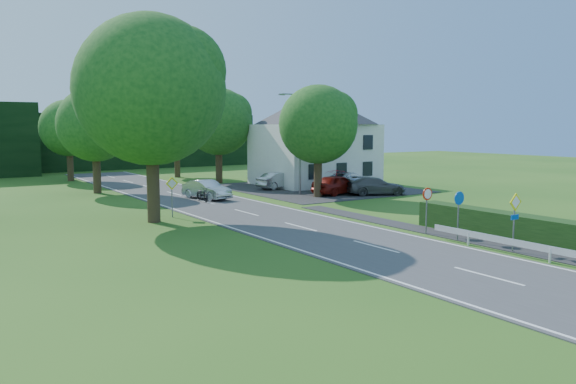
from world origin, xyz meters
TOP-DOWN VIEW (x-y plane):
  - road at (0.00, 20.00)m, footprint 7.00×80.00m
  - parking_pad at (12.00, 33.00)m, footprint 14.00×16.00m
  - line_edge_left at (-3.25, 20.00)m, footprint 0.12×80.00m
  - line_edge_right at (3.25, 20.00)m, footprint 0.12×80.00m
  - line_centre at (0.00, 20.00)m, footprint 0.12×80.00m
  - tree_main at (-6.00, 24.00)m, footprint 9.40×9.40m
  - tree_left_far at (-5.00, 40.00)m, footprint 7.00×7.00m
  - tree_right_far at (7.00, 42.00)m, footprint 7.40×7.40m
  - tree_left_back at (-4.50, 52.00)m, footprint 6.60×6.60m
  - tree_right_back at (6.00, 50.00)m, footprint 6.20×6.20m
  - tree_right_mid at (8.50, 28.00)m, footprint 7.00×7.00m
  - treeline_right at (8.00, 66.00)m, footprint 30.00×5.00m
  - house_white at (14.00, 36.00)m, footprint 10.60×8.40m
  - streetlight at (8.06, 30.00)m, footprint 2.03×0.18m
  - sign_priority_right at (4.30, 7.98)m, footprint 0.78×0.09m
  - sign_roundabout at (4.30, 10.98)m, footprint 0.64×0.08m
  - sign_speed_limit at (4.30, 12.97)m, footprint 0.64×0.11m
  - sign_priority_left at (-4.50, 24.98)m, footprint 0.78×0.09m
  - moving_car at (0.74, 31.41)m, footprint 2.44×4.53m
  - motorcycle at (-0.07, 30.39)m, footprint 0.79×2.07m
  - parked_car_red at (10.70, 28.36)m, footprint 4.87×2.62m
  - parked_car_silver_a at (9.12, 34.33)m, footprint 4.46×1.96m
  - parked_car_grey at (13.10, 26.50)m, footprint 5.07×3.64m
  - parked_car_silver_b at (14.28, 31.27)m, footprint 5.54×3.52m
  - parasol at (11.53, 29.50)m, footprint 2.20×2.24m

SIDE VIEW (x-z plane):
  - road at x=0.00m, z-range 0.00..0.04m
  - parking_pad at x=12.00m, z-range 0.00..0.04m
  - line_edge_left at x=-3.25m, z-range 0.04..0.05m
  - line_edge_right at x=3.25m, z-range 0.04..0.05m
  - line_centre at x=0.00m, z-range 0.04..0.05m
  - motorcycle at x=-0.07m, z-range 0.04..1.11m
  - parked_car_grey at x=13.10m, z-range 0.04..1.40m
  - moving_car at x=0.74m, z-range 0.04..1.46m
  - parked_car_silver_b at x=14.28m, z-range 0.04..1.46m
  - parked_car_silver_a at x=9.12m, z-range 0.04..1.47m
  - parked_car_red at x=10.70m, z-range 0.04..1.61m
  - parasol at x=11.53m, z-range 0.04..1.95m
  - sign_roundabout at x=4.30m, z-range 0.49..2.86m
  - sign_priority_left at x=-4.50m, z-range 0.50..2.94m
  - sign_speed_limit at x=4.30m, z-range 0.58..2.95m
  - sign_priority_right at x=4.30m, z-range 0.50..3.09m
  - treeline_right at x=8.00m, z-range 0.00..7.00m
  - tree_right_back at x=6.00m, z-range 0.00..7.56m
  - tree_left_back at x=-4.50m, z-range 0.00..8.07m
  - tree_left_far at x=-5.00m, z-range 0.00..8.58m
  - tree_right_mid at x=8.50m, z-range 0.00..8.58m
  - house_white at x=14.00m, z-range 0.11..8.71m
  - streetlight at x=8.06m, z-range 0.46..8.46m
  - tree_right_far at x=7.00m, z-range 0.00..9.09m
  - tree_main at x=-6.00m, z-range 0.00..11.64m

